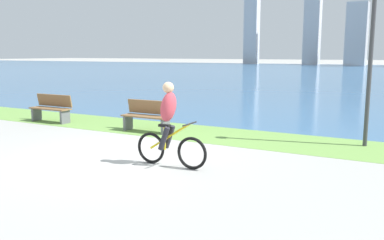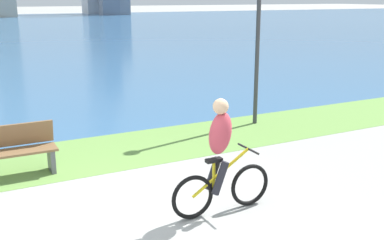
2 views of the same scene
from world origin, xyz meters
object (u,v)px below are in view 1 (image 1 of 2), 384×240
at_px(cyclist_lead, 169,125).
at_px(bench_near_path, 52,108).
at_px(lamppost_tall, 372,33).
at_px(bench_far_along_path, 147,116).

relative_size(cyclist_lead, bench_near_path, 1.12).
relative_size(cyclist_lead, lamppost_tall, 0.40).
distance_m(cyclist_lead, bench_far_along_path, 3.79).
bearing_deg(bench_far_along_path, lamppost_tall, 9.51).
bearing_deg(cyclist_lead, lamppost_tall, 49.48).
xyz_separation_m(cyclist_lead, bench_far_along_path, (-2.48, 2.83, -0.39)).
xyz_separation_m(cyclist_lead, lamppost_tall, (3.24, 3.79, 1.86)).
xyz_separation_m(bench_near_path, bench_far_along_path, (3.73, 0.10, 0.00)).
bearing_deg(cyclist_lead, bench_near_path, 156.27).
bearing_deg(cyclist_lead, bench_far_along_path, 131.25).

